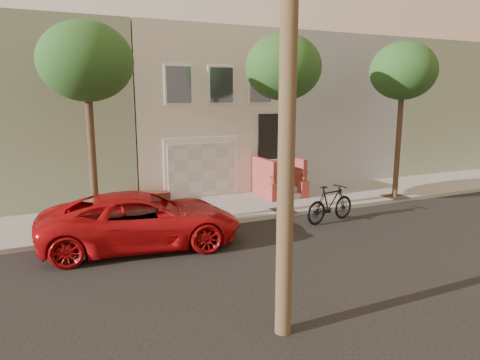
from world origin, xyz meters
name	(u,v)px	position (x,y,z in m)	size (l,w,h in m)	color
ground	(318,253)	(0.00, 0.00, 0.00)	(90.00, 90.00, 0.00)	black
sidewalk	(240,206)	(0.00, 5.35, 0.07)	(40.00, 3.70, 0.15)	gray
house_row	(191,109)	(0.00, 11.19, 3.64)	(33.10, 11.70, 7.00)	beige
tree_left	(86,63)	(-5.50, 3.90, 5.26)	(2.70, 2.57, 6.30)	#2D2116
tree_mid	(283,68)	(1.00, 3.90, 5.26)	(2.70, 2.57, 6.30)	#2D2116
tree_right	(403,72)	(6.50, 3.90, 5.26)	(2.70, 2.57, 6.30)	#2D2116
pickup_truck	(142,220)	(-4.36, 2.60, 0.79)	(2.63, 5.69, 1.58)	#B30D10
motorcycle	(330,204)	(2.10, 2.38, 0.66)	(0.62, 2.18, 1.31)	black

